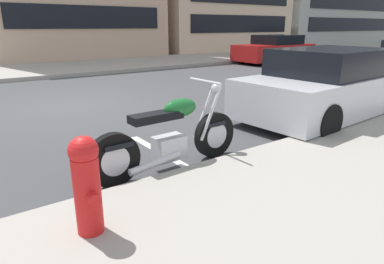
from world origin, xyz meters
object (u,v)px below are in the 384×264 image
parked_car_behind_motorcycle (328,86)px  car_opposite_curb (274,50)px  fire_hydrant (87,183)px  parked_motorcycle (171,138)px

parked_car_behind_motorcycle → car_opposite_curb: 10.87m
parked_car_behind_motorcycle → fire_hydrant: parked_car_behind_motorcycle is taller
fire_hydrant → parked_car_behind_motorcycle: bearing=14.0°
fire_hydrant → car_opposite_curb: bearing=35.8°
parked_motorcycle → car_opposite_curb: (11.42, 8.27, 0.22)m
car_opposite_curb → fire_hydrant: car_opposite_curb is taller
parked_motorcycle → fire_hydrant: (-1.42, -0.97, 0.16)m
parked_car_behind_motorcycle → car_opposite_curb: parked_car_behind_motorcycle is taller
car_opposite_curb → fire_hydrant: size_ratio=5.01×
parked_motorcycle → parked_car_behind_motorcycle: parked_car_behind_motorcycle is taller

